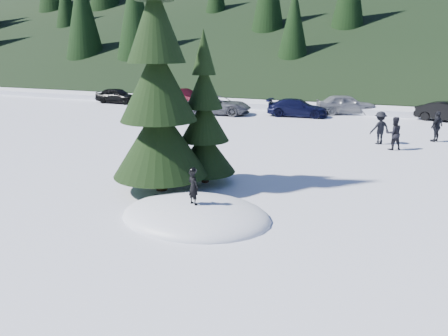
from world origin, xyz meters
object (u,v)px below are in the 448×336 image
at_px(adult_1, 437,127).
at_px(car_2, 218,105).
at_px(adult_0, 394,133).
at_px(car_4, 346,104).
at_px(spruce_tall, 158,93).
at_px(child_skier, 193,187).
at_px(car_0, 117,96).
at_px(spruce_short, 204,125).
at_px(car_3, 297,108).
at_px(adult_2, 380,128).
at_px(car_5, 447,112).
at_px(car_1, 183,97).

height_order(adult_1, car_2, adult_1).
distance_m(adult_0, car_4, 11.48).
xyz_separation_m(spruce_tall, car_4, (3.41, 20.47, -2.60)).
xyz_separation_m(child_skier, car_0, (-18.07, 21.28, -0.31)).
bearing_deg(spruce_short, car_3, 91.99).
xyz_separation_m(adult_0, car_0, (-22.92, 9.69, -0.12)).
distance_m(spruce_tall, adult_0, 12.20).
bearing_deg(car_0, adult_2, -110.02).
bearing_deg(adult_0, spruce_tall, 22.96).
height_order(adult_0, car_4, adult_0).
height_order(spruce_tall, car_2, spruce_tall).
bearing_deg(car_3, spruce_tall, 173.66).
bearing_deg(car_5, adult_2, 177.24).
relative_size(adult_1, car_5, 0.41).
height_order(spruce_tall, car_5, spruce_tall).
bearing_deg(car_2, car_3, -84.04).
bearing_deg(car_4, child_skier, 155.18).
distance_m(car_0, car_4, 19.28).
xyz_separation_m(adult_0, car_4, (-3.68, 10.87, -0.07)).
xyz_separation_m(car_2, car_4, (8.57, 3.64, 0.06)).
xyz_separation_m(child_skier, car_3, (-1.81, 19.97, -0.36)).
height_order(adult_1, adult_2, adult_2).
bearing_deg(spruce_short, child_skier, -69.99).
bearing_deg(child_skier, car_2, -46.78).
height_order(child_skier, car_1, child_skier).
relative_size(car_2, car_5, 1.24).
bearing_deg(spruce_short, car_0, 133.26).
bearing_deg(spruce_tall, car_0, 129.38).
bearing_deg(spruce_tall, car_2, 107.05).
bearing_deg(adult_2, adult_0, 82.58).
distance_m(car_3, car_5, 9.74).
bearing_deg(spruce_tall, adult_0, 53.53).
relative_size(adult_0, car_2, 0.33).
bearing_deg(adult_0, car_5, -136.79).
distance_m(child_skier, adult_1, 15.96).
bearing_deg(adult_2, spruce_short, 19.49).
bearing_deg(spruce_short, spruce_tall, -125.54).
distance_m(car_0, car_1, 6.02).
height_order(car_1, car_5, car_1).
xyz_separation_m(car_1, car_5, (19.90, -0.59, -0.05)).
bearing_deg(spruce_tall, car_5, 62.99).
bearing_deg(car_1, car_0, 118.85).
relative_size(child_skier, adult_2, 0.60).
bearing_deg(adult_0, adult_1, -155.58).
bearing_deg(car_3, car_5, -85.04).
relative_size(car_1, car_2, 0.87).
distance_m(spruce_tall, car_0, 25.09).
relative_size(adult_0, adult_1, 1.00).
distance_m(adult_0, car_2, 14.23).
relative_size(adult_2, car_3, 0.39).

